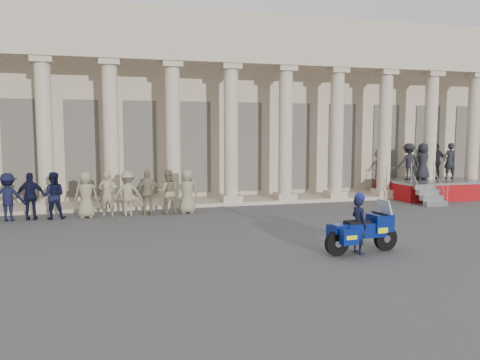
{
  "coord_description": "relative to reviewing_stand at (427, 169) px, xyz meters",
  "views": [
    {
      "loc": [
        -3.75,
        -12.48,
        3.27
      ],
      "look_at": [
        0.48,
        3.38,
        1.6
      ],
      "focal_mm": 35.0,
      "sensor_mm": 36.0,
      "label": 1
    }
  ],
  "objects": [
    {
      "name": "building",
      "position": [
        -11.36,
        7.07,
        3.08
      ],
      "size": [
        40.0,
        12.5,
        9.0
      ],
      "color": "tan",
      "rests_on": "ground"
    },
    {
      "name": "ground",
      "position": [
        -11.36,
        -7.67,
        -1.44
      ],
      "size": [
        90.0,
        90.0,
        0.0
      ],
      "primitive_type": "plane",
      "color": "#414143",
      "rests_on": "ground"
    },
    {
      "name": "motorcycle",
      "position": [
        -8.67,
        -8.96,
        -0.82
      ],
      "size": [
        2.25,
        0.95,
        1.44
      ],
      "rotation": [
        0.0,
        0.0,
        0.1
      ],
      "color": "black",
      "rests_on": "ground"
    },
    {
      "name": "officer_rank",
      "position": [
        -19.17,
        -1.42,
        -0.55
      ],
      "size": [
        14.65,
        0.68,
        1.79
      ],
      "color": "black",
      "rests_on": "ground"
    },
    {
      "name": "rider",
      "position": [
        -8.8,
        -8.98,
        -0.61
      ],
      "size": [
        0.43,
        0.61,
        1.67
      ],
      "rotation": [
        0.0,
        0.0,
        1.67
      ],
      "color": "black",
      "rests_on": "ground"
    },
    {
      "name": "reviewing_stand",
      "position": [
        0.0,
        0.0,
        0.0
      ],
      "size": [
        4.47,
        4.23,
        2.74
      ],
      "color": "gray",
      "rests_on": "ground"
    }
  ]
}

